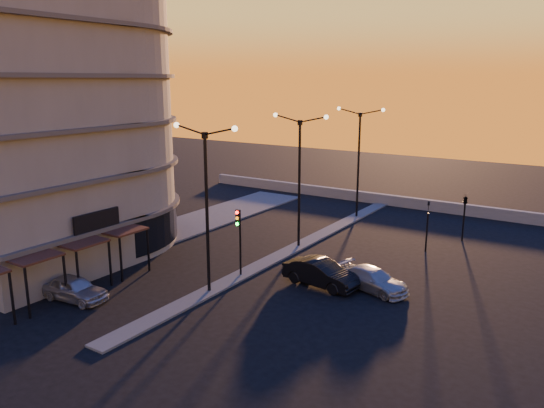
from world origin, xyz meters
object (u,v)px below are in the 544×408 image
at_px(streetlamp_mid, 299,170).
at_px(car_sedan, 321,273).
at_px(traffic_light_main, 239,232).
at_px(car_wagon, 373,280).
at_px(car_hatchback, 74,288).

bearing_deg(streetlamp_mid, car_sedan, -49.41).
bearing_deg(traffic_light_main, car_wagon, 18.24).
relative_size(traffic_light_main, car_wagon, 0.97).
distance_m(car_hatchback, car_wagon, 16.65).
relative_size(traffic_light_main, car_hatchback, 1.06).
distance_m(car_hatchback, car_sedan, 13.84).
distance_m(car_sedan, car_wagon, 2.99).
distance_m(traffic_light_main, car_hatchback, 9.74).
bearing_deg(car_hatchback, car_wagon, -58.87).
bearing_deg(car_sedan, streetlamp_mid, 47.32).
distance_m(traffic_light_main, car_sedan, 5.48).
height_order(streetlamp_mid, car_sedan, streetlamp_mid).
xyz_separation_m(car_sedan, car_wagon, (2.81, 1.01, -0.13)).
height_order(car_hatchback, car_wagon, car_hatchback).
relative_size(car_hatchback, car_sedan, 0.86).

